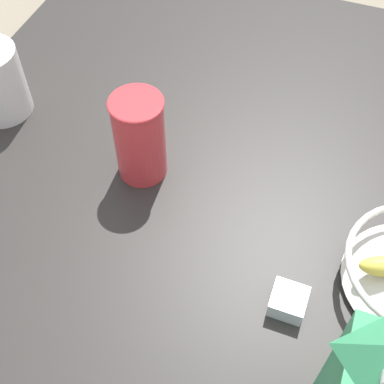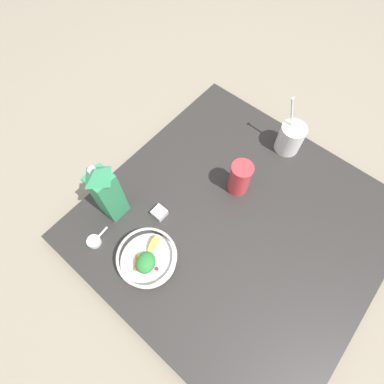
% 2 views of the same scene
% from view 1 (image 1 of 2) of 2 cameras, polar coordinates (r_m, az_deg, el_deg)
% --- Properties ---
extents(ground_plane, '(6.00, 6.00, 0.00)m').
position_cam_1_polar(ground_plane, '(0.97, 3.56, 2.65)').
color(ground_plane, gray).
extents(countertop, '(1.05, 1.05, 0.04)m').
position_cam_1_polar(countertop, '(0.95, 3.62, 3.44)').
color(countertop, '#2D2B28').
rests_on(countertop, ground_plane).
extents(drinking_cup, '(0.09, 0.09, 0.16)m').
position_cam_1_polar(drinking_cup, '(0.85, -5.62, 5.90)').
color(drinking_cup, '#DB383D').
rests_on(drinking_cup, countertop).
extents(spice_jar, '(0.05, 0.05, 0.03)m').
position_cam_1_polar(spice_jar, '(0.77, 10.21, -11.46)').
color(spice_jar, silver).
rests_on(spice_jar, countertop).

